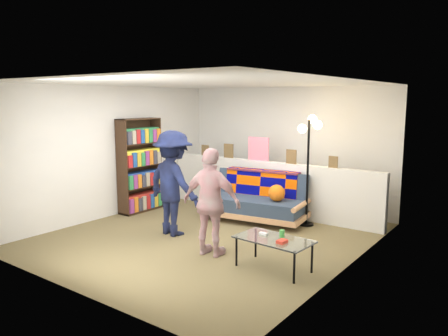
% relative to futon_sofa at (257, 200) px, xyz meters
% --- Properties ---
extents(ground, '(5.00, 5.00, 0.00)m').
position_rel_futon_sofa_xyz_m(ground, '(-0.11, -1.25, -0.36)').
color(ground, brown).
rests_on(ground, ground).
extents(room_shell, '(4.60, 5.05, 2.45)m').
position_rel_futon_sofa_xyz_m(room_shell, '(-0.11, -0.78, 1.31)').
color(room_shell, silver).
rests_on(room_shell, ground).
extents(half_wall_ledge, '(4.45, 0.15, 1.00)m').
position_rel_futon_sofa_xyz_m(half_wall_ledge, '(-0.11, 0.55, 0.14)').
color(half_wall_ledge, silver).
rests_on(half_wall_ledge, ground).
extents(ledge_decor, '(2.97, 0.02, 0.45)m').
position_rel_futon_sofa_xyz_m(ledge_decor, '(-0.34, 0.53, 0.81)').
color(ledge_decor, brown).
rests_on(ledge_decor, half_wall_ledge).
extents(futon_sofa, '(1.92, 1.10, 0.78)m').
position_rel_futon_sofa_xyz_m(futon_sofa, '(0.00, 0.00, 0.00)').
color(futon_sofa, tan).
rests_on(futon_sofa, ground).
extents(bookshelf, '(0.30, 0.90, 1.80)m').
position_rel_futon_sofa_xyz_m(bookshelf, '(-2.19, -0.77, 0.48)').
color(bookshelf, black).
rests_on(bookshelf, ground).
extents(coffee_table, '(1.00, 0.60, 0.50)m').
position_rel_futon_sofa_xyz_m(coffee_table, '(1.40, -1.83, 0.01)').
color(coffee_table, black).
rests_on(coffee_table, ground).
extents(floor_lamp, '(0.44, 0.36, 1.90)m').
position_rel_futon_sofa_xyz_m(floor_lamp, '(0.86, 0.28, 0.98)').
color(floor_lamp, black).
rests_on(floor_lamp, ground).
extents(person_left, '(1.16, 0.77, 1.67)m').
position_rel_futon_sofa_xyz_m(person_left, '(-0.65, -1.49, 0.47)').
color(person_left, black).
rests_on(person_left, ground).
extents(person_right, '(0.92, 0.47, 1.51)m').
position_rel_futon_sofa_xyz_m(person_right, '(0.44, -1.89, 0.39)').
color(person_right, pink).
rests_on(person_right, ground).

